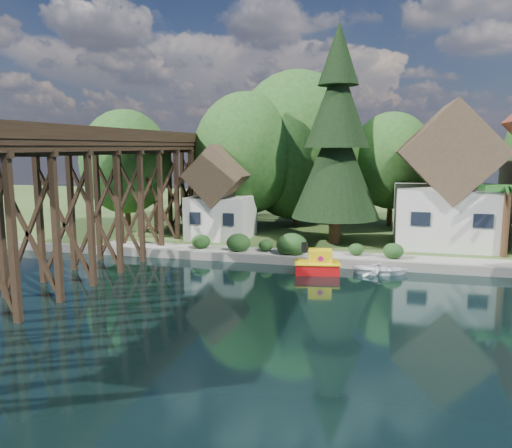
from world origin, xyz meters
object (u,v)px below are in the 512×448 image
object	(u,v)px
house_left	(446,185)
conifer	(337,140)
shed	(221,198)
palm_tree	(508,191)
tugboat	(318,264)
boat_white_a	(381,268)
trestle_bridge	(109,188)

from	to	relation	value
house_left	conifer	bearing A→B (deg)	-166.70
house_left	shed	size ratio (longest dim) A/B	1.40
palm_tree	tugboat	world-z (taller)	palm_tree
conifer	palm_tree	distance (m)	12.63
conifer	boat_white_a	bearing A→B (deg)	-62.69
trestle_bridge	shed	world-z (taller)	trestle_bridge
trestle_bridge	tugboat	distance (m)	15.02
palm_tree	conifer	bearing A→B (deg)	169.64
shed	boat_white_a	distance (m)	15.56
house_left	shed	distance (m)	18.11
palm_tree	tugboat	xyz separation A→B (m)	(-12.30, -5.81, -4.53)
shed	palm_tree	distance (m)	21.73
shed	boat_white_a	xyz separation A→B (m)	(13.20, -7.48, -3.46)
shed	trestle_bridge	bearing A→B (deg)	-118.19
trestle_bridge	conifer	distance (m)	17.38
shed	tugboat	xyz separation A→B (m)	(9.23, -8.48, -3.20)
tugboat	boat_white_a	distance (m)	4.10
trestle_bridge	house_left	size ratio (longest dim) A/B	4.01
trestle_bridge	conifer	world-z (taller)	conifer
shed	conifer	world-z (taller)	conifer
trestle_bridge	boat_white_a	world-z (taller)	trestle_bridge
tugboat	house_left	bearing A→B (deg)	48.69
boat_white_a	trestle_bridge	bearing A→B (deg)	91.63
boat_white_a	shed	bearing A→B (deg)	56.29
palm_tree	tugboat	bearing A→B (deg)	-154.72
trestle_bridge	shed	bearing A→B (deg)	61.81
house_left	palm_tree	distance (m)	5.46
trestle_bridge	shed	xyz separation A→B (m)	(5.00, 9.33, -1.52)
trestle_bridge	conifer	xyz separation A→B (m)	(14.59, 8.84, 3.31)
conifer	palm_tree	bearing A→B (deg)	-10.36
shed	tugboat	distance (m)	12.94
shed	palm_tree	size ratio (longest dim) A/B	1.47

